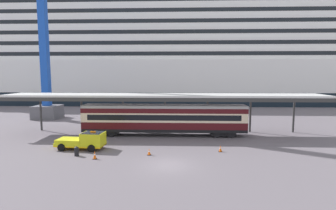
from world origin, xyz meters
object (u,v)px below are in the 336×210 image
Objects in this scene: dockside_crane at (45,11)px; cruise_ship at (182,59)px; traffic_cone_mid at (220,149)px; train_carriage at (164,118)px; traffic_cone_near at (95,155)px; traffic_cone_far at (149,152)px; quay_bollard at (77,151)px; service_truck at (85,140)px.

cruise_ship is at bearing 51.25° from dockside_crane.
train_carriage is at bearing 130.56° from traffic_cone_mid.
traffic_cone_near reaches higher than traffic_cone_mid.
traffic_cone_far is (5.10, 1.45, -0.04)m from traffic_cone_near.
train_carriage reaches higher than traffic_cone_mid.
quay_bollard is at bearing -175.90° from traffic_cone_far.
service_truck is at bearing -55.89° from dockside_crane.
train_carriage is 9.14m from traffic_cone_far.
quay_bollard is (-0.02, -2.40, -0.47)m from service_truck.
train_carriage is 30.49× the size of traffic_cone_far.
train_carriage reaches higher than traffic_cone_far.
cruise_ship reaches higher than quay_bollard.
traffic_cone_near is 1.12× the size of traffic_cone_far.
dockside_crane is (-15.75, 23.48, 18.88)m from traffic_cone_near.
cruise_ship is 7.33× the size of train_carriage.
train_carriage is at bearing -93.85° from cruise_ship.
traffic_cone_mid is (12.49, 2.92, -0.05)m from traffic_cone_near.
train_carriage is 9.94m from traffic_cone_mid.
traffic_cone_mid is at bearing -49.44° from train_carriage.
traffic_cone_near is at bearing -120.81° from train_carriage.
traffic_cone_near is 1.15× the size of traffic_cone_mid.
quay_bollard is (-14.61, -1.99, 0.18)m from traffic_cone_mid.
traffic_cone_far is 7.25m from quay_bollard.
quay_bollard reaches higher than traffic_cone_far.
dockside_crane is (-20.86, 22.04, 18.92)m from traffic_cone_far.
cruise_ship is at bearing 78.14° from quay_bollard.
service_truck reaches higher than quay_bollard.
quay_bollard is at bearing -172.26° from traffic_cone_mid.
traffic_cone_far is 35.76m from dockside_crane.
traffic_cone_far is at bearing -96.75° from train_carriage.
traffic_cone_mid is 7.53m from traffic_cone_far.
service_truck is 7.76× the size of traffic_cone_mid.
cruise_ship is 29.41× the size of service_truck.
cruise_ship is 45.48m from train_carriage.
service_truck is 0.09× the size of dockside_crane.
service_truck is at bearing 165.37° from traffic_cone_far.
cruise_ship is 40.27m from dockside_crane.
service_truck is at bearing -102.38° from cruise_ship.
service_truck is 7.48m from traffic_cone_far.
traffic_cone_mid is 39.74m from dockside_crane.
quay_bollard is at bearing -131.42° from train_carriage.
train_carriage is 12.64m from quay_bollard.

